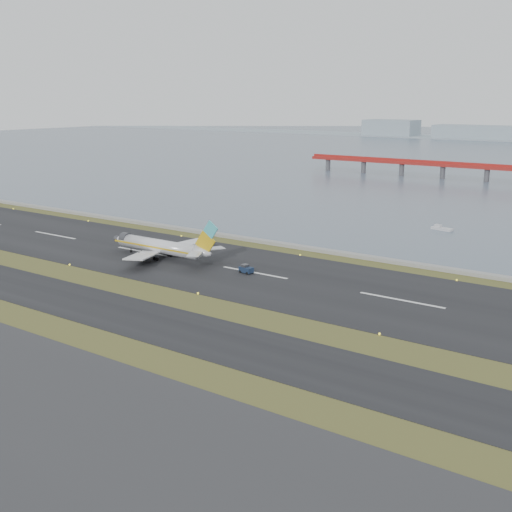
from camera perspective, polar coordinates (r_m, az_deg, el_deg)
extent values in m
plane|color=#304418|center=(142.48, -7.12, -4.14)|extent=(1000.00, 1000.00, 0.00)
cube|color=black|center=(134.34, -10.56, -5.38)|extent=(1000.00, 18.00, 0.10)
cube|color=black|center=(164.87, -0.12, -1.50)|extent=(1000.00, 45.00, 0.10)
cube|color=gray|center=(189.29, 5.12, 0.62)|extent=(1000.00, 2.50, 1.00)
cylinder|color=#4C4C51|center=(390.07, 9.54, 7.73)|extent=(2.80, 2.80, 7.00)
cube|color=#8E9EA8|center=(785.16, 11.92, 11.11)|extent=(60.00, 35.00, 18.00)
cube|color=#8E9EA8|center=(751.18, 19.03, 10.39)|extent=(90.00, 35.00, 14.00)
cylinder|color=silver|center=(181.21, -8.66, 0.88)|extent=(28.00, 3.80, 3.80)
cone|color=silver|center=(192.12, -12.04, 1.48)|extent=(3.20, 3.80, 3.80)
cone|color=silver|center=(170.59, -4.72, 0.28)|extent=(5.00, 3.80, 3.80)
cube|color=gold|center=(179.87, -9.08, 0.77)|extent=(31.00, 0.06, 0.45)
cube|color=gold|center=(182.56, -8.25, 1.00)|extent=(31.00, 0.06, 0.45)
cube|color=silver|center=(173.99, -10.06, 0.04)|extent=(11.31, 15.89, 1.66)
cube|color=silver|center=(185.99, -6.36, 1.07)|extent=(11.31, 15.89, 1.66)
cylinder|color=#36363B|center=(177.15, -9.86, -0.10)|extent=(4.20, 2.10, 2.10)
cylinder|color=#36363B|center=(185.56, -7.25, 0.64)|extent=(4.20, 2.10, 2.10)
cube|color=gold|center=(169.43, -4.53, 1.20)|extent=(6.80, 0.35, 6.85)
cube|color=#46BAC7|center=(167.47, -4.05, 2.35)|extent=(4.85, 0.37, 4.90)
cube|color=silver|center=(167.47, -5.48, 0.18)|extent=(5.64, 6.80, 0.22)
cube|color=silver|center=(173.14, -3.84, 0.67)|extent=(5.64, 6.80, 0.22)
cylinder|color=black|center=(189.51, -11.04, 0.41)|extent=(0.80, 0.28, 0.80)
cylinder|color=black|center=(178.93, -8.90, -0.27)|extent=(1.00, 0.38, 1.00)
cylinder|color=black|center=(182.86, -7.68, 0.09)|extent=(1.00, 0.38, 1.00)
cube|color=#16243E|center=(164.26, -0.87, -1.21)|extent=(3.88, 2.55, 1.35)
cube|color=#36363B|center=(164.33, -0.99, -0.88)|extent=(1.82, 1.91, 0.79)
cylinder|color=black|center=(164.65, -1.40, -1.40)|extent=(0.83, 0.45, 0.79)
cylinder|color=black|center=(165.88, -0.96, -1.28)|extent=(0.83, 0.45, 0.79)
cylinder|color=black|center=(162.96, -0.78, -1.56)|extent=(0.83, 0.45, 0.79)
cylinder|color=black|center=(164.21, -0.34, -1.44)|extent=(0.83, 0.45, 0.79)
cube|color=silver|center=(226.72, 16.21, 2.32)|extent=(7.71, 3.63, 0.95)
cube|color=silver|center=(227.32, 15.88, 2.59)|extent=(2.39, 2.05, 0.95)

